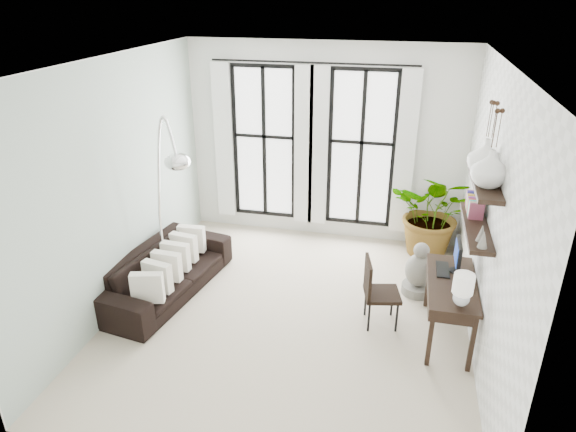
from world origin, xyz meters
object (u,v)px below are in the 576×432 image
(buddha, at_px, (419,272))
(desk, at_px, (452,287))
(plant, at_px, (435,213))
(desk_chair, at_px, (376,288))
(arc_lamp, at_px, (167,175))
(sofa, at_px, (166,271))

(buddha, bearing_deg, desk, -71.12)
(plant, relative_size, buddha, 1.83)
(desk, xyz_separation_m, desk_chair, (-0.87, 0.12, -0.21))
(plant, relative_size, arc_lamp, 0.57)
(sofa, height_order, desk_chair, desk_chair)
(sofa, xyz_separation_m, desk, (3.75, -0.21, 0.40))
(plant, distance_m, desk_chair, 2.22)
(desk, distance_m, arc_lamp, 3.78)
(desk, relative_size, desk_chair, 1.45)
(plant, distance_m, buddha, 1.31)
(plant, height_order, desk_chair, plant)
(desk_chair, bearing_deg, sofa, 165.99)
(sofa, bearing_deg, desk, -83.84)
(arc_lamp, bearing_deg, desk, -5.02)
(arc_lamp, bearing_deg, buddha, 11.10)
(desk, bearing_deg, arc_lamp, 174.98)
(desk_chair, distance_m, arc_lamp, 3.01)
(plant, relative_size, desk, 1.08)
(plant, relative_size, desk_chair, 1.57)
(buddha, bearing_deg, arc_lamp, -168.90)
(desk_chair, xyz_separation_m, buddha, (0.54, 0.85, -0.19))
(sofa, relative_size, arc_lamp, 0.90)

